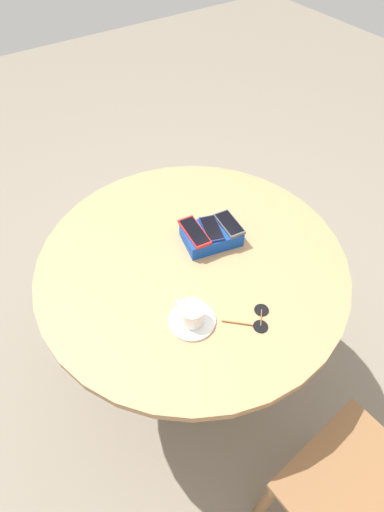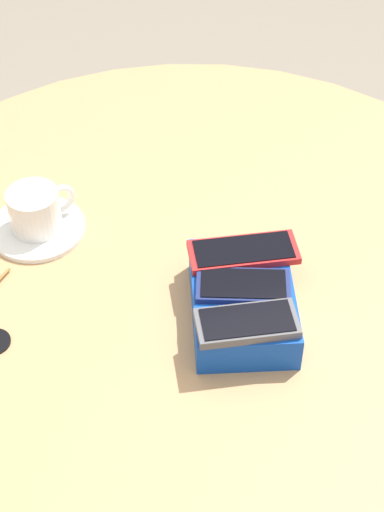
{
  "view_description": "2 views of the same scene",
  "coord_description": "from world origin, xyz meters",
  "px_view_note": "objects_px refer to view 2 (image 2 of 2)",
  "views": [
    {
      "loc": [
        0.47,
        0.7,
        1.78
      ],
      "look_at": [
        0.0,
        0.0,
        0.8
      ],
      "focal_mm": 28.0,
      "sensor_mm": 36.0,
      "label": 1
    },
    {
      "loc": [
        -0.79,
        0.23,
        1.62
      ],
      "look_at": [
        0.0,
        0.0,
        0.8
      ],
      "focal_mm": 60.0,
      "sensor_mm": 36.0,
      "label": 2
    }
  ],
  "objects_px": {
    "phone_navy": "(243,286)",
    "phone_red": "(243,252)",
    "round_table": "(192,324)",
    "coffee_cup": "(36,209)",
    "saucer": "(37,228)",
    "phone_gray": "(247,323)",
    "phone_box": "(243,302)"
  },
  "relations": [
    {
      "from": "phone_navy",
      "to": "phone_red",
      "type": "distance_m",
      "value": 0.06
    },
    {
      "from": "round_table",
      "to": "coffee_cup",
      "type": "xyz_separation_m",
      "value": [
        0.13,
        0.19,
        0.16
      ]
    },
    {
      "from": "phone_navy",
      "to": "saucer",
      "type": "relative_size",
      "value": 0.95
    },
    {
      "from": "saucer",
      "to": "coffee_cup",
      "type": "relative_size",
      "value": 1.38
    },
    {
      "from": "round_table",
      "to": "phone_gray",
      "type": "xyz_separation_m",
      "value": [
        -0.17,
        -0.02,
        0.18
      ]
    },
    {
      "from": "phone_red",
      "to": "coffee_cup",
      "type": "xyz_separation_m",
      "value": [
        0.18,
        0.25,
        -0.02
      ]
    },
    {
      "from": "round_table",
      "to": "phone_gray",
      "type": "height_order",
      "value": "phone_gray"
    },
    {
      "from": "phone_navy",
      "to": "phone_red",
      "type": "relative_size",
      "value": 0.88
    },
    {
      "from": "phone_red",
      "to": "coffee_cup",
      "type": "bearing_deg",
      "value": 54.21
    },
    {
      "from": "round_table",
      "to": "phone_navy",
      "type": "distance_m",
      "value": 0.21
    },
    {
      "from": "round_table",
      "to": "phone_red",
      "type": "bearing_deg",
      "value": -130.1
    },
    {
      "from": "saucer",
      "to": "phone_navy",
      "type": "bearing_deg",
      "value": -135.42
    },
    {
      "from": "phone_red",
      "to": "saucer",
      "type": "bearing_deg",
      "value": 54.57
    },
    {
      "from": "phone_box",
      "to": "coffee_cup",
      "type": "height_order",
      "value": "coffee_cup"
    },
    {
      "from": "phone_gray",
      "to": "phone_red",
      "type": "relative_size",
      "value": 0.87
    },
    {
      "from": "phone_box",
      "to": "phone_red",
      "type": "distance_m",
      "value": 0.07
    },
    {
      "from": "round_table",
      "to": "phone_box",
      "type": "bearing_deg",
      "value": -159.94
    },
    {
      "from": "saucer",
      "to": "coffee_cup",
      "type": "xyz_separation_m",
      "value": [
        0.0,
        -0.0,
        0.04
      ]
    },
    {
      "from": "round_table",
      "to": "saucer",
      "type": "relative_size",
      "value": 7.46
    },
    {
      "from": "coffee_cup",
      "to": "phone_gray",
      "type": "bearing_deg",
      "value": -144.3
    },
    {
      "from": "round_table",
      "to": "phone_navy",
      "type": "xyz_separation_m",
      "value": [
        -0.1,
        -0.04,
        0.18
      ]
    },
    {
      "from": "phone_box",
      "to": "phone_navy",
      "type": "bearing_deg",
      "value": 85.65
    },
    {
      "from": "phone_gray",
      "to": "phone_red",
      "type": "xyz_separation_m",
      "value": [
        0.12,
        -0.03,
        -0.0
      ]
    },
    {
      "from": "phone_box",
      "to": "phone_red",
      "type": "relative_size",
      "value": 1.41
    },
    {
      "from": "phone_gray",
      "to": "saucer",
      "type": "relative_size",
      "value": 0.94
    },
    {
      "from": "phone_gray",
      "to": "coffee_cup",
      "type": "relative_size",
      "value": 1.3
    },
    {
      "from": "round_table",
      "to": "phone_box",
      "type": "height_order",
      "value": "phone_box"
    },
    {
      "from": "phone_gray",
      "to": "phone_navy",
      "type": "xyz_separation_m",
      "value": [
        0.06,
        -0.02,
        -0.0
      ]
    },
    {
      "from": "phone_navy",
      "to": "phone_red",
      "type": "xyz_separation_m",
      "value": [
        0.06,
        -0.02,
        0.0
      ]
    },
    {
      "from": "coffee_cup",
      "to": "phone_red",
      "type": "bearing_deg",
      "value": -125.79
    },
    {
      "from": "round_table",
      "to": "saucer",
      "type": "xyz_separation_m",
      "value": [
        0.13,
        0.19,
        0.13
      ]
    },
    {
      "from": "phone_navy",
      "to": "phone_gray",
      "type": "bearing_deg",
      "value": 165.62
    }
  ]
}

